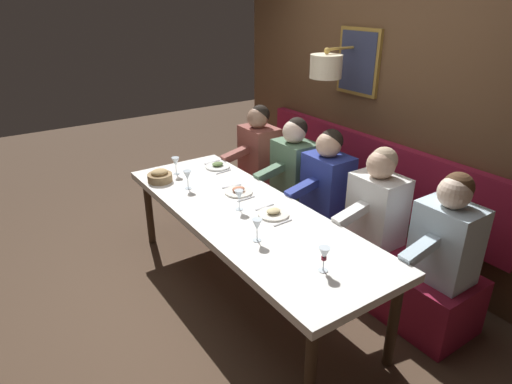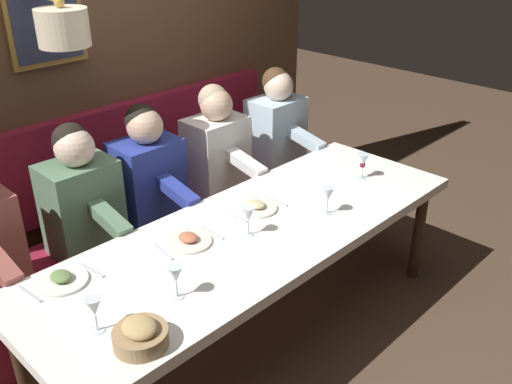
{
  "view_description": "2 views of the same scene",
  "coord_description": "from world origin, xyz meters",
  "px_view_note": "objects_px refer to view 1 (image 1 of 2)",
  "views": [
    {
      "loc": [
        -1.65,
        -2.56,
        2.28
      ],
      "look_at": [
        0.05,
        -0.06,
        0.92
      ],
      "focal_mm": 30.95,
      "sensor_mm": 36.0,
      "label": 1
    },
    {
      "loc": [
        -1.81,
        1.83,
        2.27
      ],
      "look_at": [
        0.05,
        -0.06,
        0.92
      ],
      "focal_mm": 39.2,
      "sensor_mm": 36.0,
      "label": 2
    }
  ],
  "objects_px": {
    "diner_nearest": "(448,232)",
    "wine_glass_1": "(239,196)",
    "diner_middle": "(327,177)",
    "wine_glass_4": "(176,162)",
    "wine_glass_0": "(257,225)",
    "wine_glass_2": "(324,254)",
    "diner_near": "(378,200)",
    "dining_table": "(246,219)",
    "diner_farthest": "(259,145)",
    "diner_far": "(294,161)",
    "wine_glass_3": "(187,176)",
    "bread_bowl": "(160,176)"
  },
  "relations": [
    {
      "from": "wine_glass_1",
      "to": "bread_bowl",
      "type": "bearing_deg",
      "value": 107.99
    },
    {
      "from": "diner_far",
      "to": "diner_middle",
      "type": "bearing_deg",
      "value": -90.0
    },
    {
      "from": "diner_middle",
      "to": "dining_table",
      "type": "bearing_deg",
      "value": -176.96
    },
    {
      "from": "diner_far",
      "to": "wine_glass_2",
      "type": "bearing_deg",
      "value": -122.72
    },
    {
      "from": "diner_farthest",
      "to": "diner_near",
      "type": "bearing_deg",
      "value": -90.0
    },
    {
      "from": "diner_nearest",
      "to": "diner_middle",
      "type": "distance_m",
      "value": 1.19
    },
    {
      "from": "wine_glass_4",
      "to": "diner_farthest",
      "type": "bearing_deg",
      "value": 5.23
    },
    {
      "from": "wine_glass_0",
      "to": "wine_glass_4",
      "type": "relative_size",
      "value": 1.0
    },
    {
      "from": "dining_table",
      "to": "diner_farthest",
      "type": "xyz_separation_m",
      "value": [
        0.88,
        1.11,
        0.14
      ]
    },
    {
      "from": "wine_glass_0",
      "to": "wine_glass_1",
      "type": "height_order",
      "value": "same"
    },
    {
      "from": "diner_nearest",
      "to": "diner_farthest",
      "type": "relative_size",
      "value": 1.0
    },
    {
      "from": "dining_table",
      "to": "wine_glass_1",
      "type": "bearing_deg",
      "value": 107.48
    },
    {
      "from": "wine_glass_0",
      "to": "wine_glass_2",
      "type": "xyz_separation_m",
      "value": [
        0.13,
        -0.52,
        -0.0
      ]
    },
    {
      "from": "wine_glass_0",
      "to": "wine_glass_2",
      "type": "height_order",
      "value": "same"
    },
    {
      "from": "diner_near",
      "to": "wine_glass_4",
      "type": "bearing_deg",
      "value": 122.72
    },
    {
      "from": "wine_glass_0",
      "to": "wine_glass_3",
      "type": "height_order",
      "value": "same"
    },
    {
      "from": "diner_far",
      "to": "diner_nearest",
      "type": "bearing_deg",
      "value": -90.0
    },
    {
      "from": "diner_far",
      "to": "diner_near",
      "type": "bearing_deg",
      "value": -90.0
    },
    {
      "from": "diner_nearest",
      "to": "wine_glass_4",
      "type": "distance_m",
      "value": 2.38
    },
    {
      "from": "diner_nearest",
      "to": "diner_middle",
      "type": "relative_size",
      "value": 1.0
    },
    {
      "from": "wine_glass_3",
      "to": "wine_glass_2",
      "type": "bearing_deg",
      "value": -85.46
    },
    {
      "from": "wine_glass_1",
      "to": "bread_bowl",
      "type": "distance_m",
      "value": 0.93
    },
    {
      "from": "wine_glass_3",
      "to": "bread_bowl",
      "type": "relative_size",
      "value": 0.75
    },
    {
      "from": "dining_table",
      "to": "wine_glass_2",
      "type": "height_order",
      "value": "wine_glass_2"
    },
    {
      "from": "wine_glass_3",
      "to": "diner_farthest",
      "type": "bearing_deg",
      "value": 23.41
    },
    {
      "from": "diner_near",
      "to": "bread_bowl",
      "type": "distance_m",
      "value": 1.89
    },
    {
      "from": "wine_glass_1",
      "to": "wine_glass_4",
      "type": "distance_m",
      "value": 0.96
    },
    {
      "from": "wine_glass_1",
      "to": "bread_bowl",
      "type": "height_order",
      "value": "wine_glass_1"
    },
    {
      "from": "diner_nearest",
      "to": "diner_near",
      "type": "bearing_deg",
      "value": 90.0
    },
    {
      "from": "wine_glass_4",
      "to": "wine_glass_0",
      "type": "bearing_deg",
      "value": -92.45
    },
    {
      "from": "wine_glass_2",
      "to": "dining_table",
      "type": "bearing_deg",
      "value": 87.34
    },
    {
      "from": "diner_nearest",
      "to": "diner_farthest",
      "type": "bearing_deg",
      "value": 90.0
    },
    {
      "from": "diner_far",
      "to": "wine_glass_1",
      "type": "distance_m",
      "value": 1.01
    },
    {
      "from": "diner_nearest",
      "to": "wine_glass_2",
      "type": "relative_size",
      "value": 4.82
    },
    {
      "from": "diner_farthest",
      "to": "wine_glass_2",
      "type": "relative_size",
      "value": 4.82
    },
    {
      "from": "diner_nearest",
      "to": "diner_near",
      "type": "xyz_separation_m",
      "value": [
        0.0,
        0.61,
        0.0
      ]
    },
    {
      "from": "diner_middle",
      "to": "wine_glass_4",
      "type": "distance_m",
      "value": 1.39
    },
    {
      "from": "dining_table",
      "to": "diner_far",
      "type": "distance_m",
      "value": 1.03
    },
    {
      "from": "wine_glass_2",
      "to": "wine_glass_3",
      "type": "distance_m",
      "value": 1.59
    },
    {
      "from": "diner_farthest",
      "to": "wine_glass_4",
      "type": "bearing_deg",
      "value": -174.77
    },
    {
      "from": "diner_nearest",
      "to": "wine_glass_1",
      "type": "height_order",
      "value": "diner_nearest"
    },
    {
      "from": "diner_far",
      "to": "wine_glass_0",
      "type": "height_order",
      "value": "diner_far"
    },
    {
      "from": "dining_table",
      "to": "diner_nearest",
      "type": "xyz_separation_m",
      "value": [
        0.88,
        -1.14,
        0.14
      ]
    },
    {
      "from": "dining_table",
      "to": "wine_glass_4",
      "type": "xyz_separation_m",
      "value": [
        -0.11,
        1.02,
        0.18
      ]
    },
    {
      "from": "diner_middle",
      "to": "diner_far",
      "type": "height_order",
      "value": "same"
    },
    {
      "from": "bread_bowl",
      "to": "dining_table",
      "type": "bearing_deg",
      "value": -72.05
    },
    {
      "from": "bread_bowl",
      "to": "wine_glass_3",
      "type": "bearing_deg",
      "value": -64.55
    },
    {
      "from": "diner_nearest",
      "to": "wine_glass_1",
      "type": "distance_m",
      "value": 1.5
    },
    {
      "from": "bread_bowl",
      "to": "diner_nearest",
      "type": "bearing_deg",
      "value": -60.3
    },
    {
      "from": "dining_table",
      "to": "wine_glass_2",
      "type": "relative_size",
      "value": 15.85
    }
  ]
}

